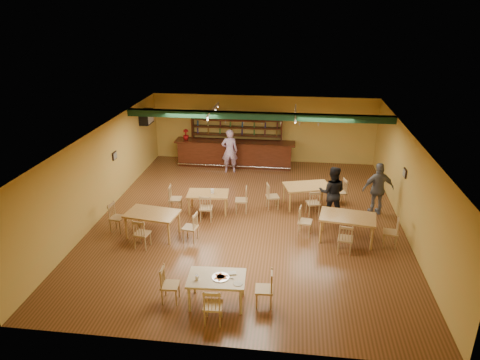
# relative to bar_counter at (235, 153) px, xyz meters

# --- Properties ---
(floor) EXTENTS (12.00, 12.00, 0.00)m
(floor) POSITION_rel_bar_counter_xyz_m (1.18, -5.15, -0.56)
(floor) COLOR #523517
(floor) RESTS_ON ground
(ceiling_beam) EXTENTS (10.00, 0.30, 0.25)m
(ceiling_beam) POSITION_rel_bar_counter_xyz_m (1.18, -2.35, 2.31)
(ceiling_beam) COLOR black
(ceiling_beam) RESTS_ON ceiling
(track_rail_left) EXTENTS (0.05, 2.50, 0.05)m
(track_rail_left) POSITION_rel_bar_counter_xyz_m (-0.62, -1.75, 2.38)
(track_rail_left) COLOR silver
(track_rail_left) RESTS_ON ceiling
(track_rail_right) EXTENTS (0.05, 2.50, 0.05)m
(track_rail_right) POSITION_rel_bar_counter_xyz_m (2.58, -1.75, 2.38)
(track_rail_right) COLOR silver
(track_rail_right) RESTS_ON ceiling
(ac_unit) EXTENTS (0.34, 0.70, 0.48)m
(ac_unit) POSITION_rel_bar_counter_xyz_m (-3.62, -0.95, 1.79)
(ac_unit) COLOR silver
(ac_unit) RESTS_ON wall_left
(picture_left) EXTENTS (0.04, 0.34, 0.28)m
(picture_left) POSITION_rel_bar_counter_xyz_m (-3.79, -4.15, 1.14)
(picture_left) COLOR black
(picture_left) RESTS_ON wall_left
(picture_right) EXTENTS (0.04, 0.34, 0.28)m
(picture_right) POSITION_rel_bar_counter_xyz_m (6.15, -4.65, 1.14)
(picture_right) COLOR black
(picture_right) RESTS_ON wall_right
(bar_counter) EXTENTS (5.29, 0.85, 1.13)m
(bar_counter) POSITION_rel_bar_counter_xyz_m (0.00, 0.00, 0.00)
(bar_counter) COLOR #38180B
(bar_counter) RESTS_ON ground
(back_bar_hutch) EXTENTS (4.10, 0.40, 2.28)m
(back_bar_hutch) POSITION_rel_bar_counter_xyz_m (0.00, 0.63, 0.57)
(back_bar_hutch) COLOR #38180B
(back_bar_hutch) RESTS_ON ground
(poinsettia) EXTENTS (0.34, 0.34, 0.47)m
(poinsettia) POSITION_rel_bar_counter_xyz_m (-2.20, 0.00, 0.80)
(poinsettia) COLOR #9C0E10
(poinsettia) RESTS_ON bar_counter
(dining_table_a) EXTENTS (1.47, 0.95, 0.70)m
(dining_table_a) POSITION_rel_bar_counter_xyz_m (-0.29, -4.77, -0.21)
(dining_table_a) COLOR #AC813D
(dining_table_a) RESTS_ON ground
(dining_table_b) EXTENTS (1.79, 1.36, 0.80)m
(dining_table_b) POSITION_rel_bar_counter_xyz_m (3.11, -3.90, -0.17)
(dining_table_b) COLOR #AC813D
(dining_table_b) RESTS_ON ground
(dining_table_c) EXTENTS (1.70, 1.16, 0.79)m
(dining_table_c) POSITION_rel_bar_counter_xyz_m (-1.67, -6.67, -0.17)
(dining_table_c) COLOR #AC813D
(dining_table_c) RESTS_ON ground
(dining_table_d) EXTENTS (1.77, 1.22, 0.82)m
(dining_table_d) POSITION_rel_bar_counter_xyz_m (4.28, -6.21, -0.15)
(dining_table_d) COLOR #AC813D
(dining_table_d) RESTS_ON ground
(near_table) EXTENTS (1.41, 0.94, 0.73)m
(near_table) POSITION_rel_bar_counter_xyz_m (0.88, -9.71, -0.20)
(near_table) COLOR tan
(near_table) RESTS_ON ground
(pizza_tray) EXTENTS (0.46, 0.46, 0.01)m
(pizza_tray) POSITION_rel_bar_counter_xyz_m (0.97, -9.71, 0.17)
(pizza_tray) COLOR silver
(pizza_tray) RESTS_ON near_table
(parmesan_shaker) EXTENTS (0.08, 0.08, 0.11)m
(parmesan_shaker) POSITION_rel_bar_counter_xyz_m (0.44, -9.86, 0.22)
(parmesan_shaker) COLOR #EAE5C6
(parmesan_shaker) RESTS_ON near_table
(napkin_stack) EXTENTS (0.23, 0.20, 0.03)m
(napkin_stack) POSITION_rel_bar_counter_xyz_m (1.22, -9.52, 0.18)
(napkin_stack) COLOR white
(napkin_stack) RESTS_ON near_table
(pizza_server) EXTENTS (0.33, 0.22, 0.00)m
(pizza_server) POSITION_rel_bar_counter_xyz_m (1.12, -9.66, 0.18)
(pizza_server) COLOR silver
(pizza_server) RESTS_ON pizza_tray
(side_plate) EXTENTS (0.23, 0.23, 0.01)m
(side_plate) POSITION_rel_bar_counter_xyz_m (1.41, -9.91, 0.17)
(side_plate) COLOR white
(side_plate) RESTS_ON near_table
(patron_bar) EXTENTS (0.75, 0.56, 1.89)m
(patron_bar) POSITION_rel_bar_counter_xyz_m (-0.11, -0.83, 0.38)
(patron_bar) COLOR #8D53B5
(patron_bar) RESTS_ON ground
(patron_right_a) EXTENTS (0.95, 0.78, 1.82)m
(patron_right_a) POSITION_rel_bar_counter_xyz_m (3.91, -4.70, 0.35)
(patron_right_a) COLOR black
(patron_right_a) RESTS_ON ground
(patron_right_b) EXTENTS (1.15, 0.67, 1.85)m
(patron_right_b) POSITION_rel_bar_counter_xyz_m (5.48, -4.21, 0.36)
(patron_right_b) COLOR slate
(patron_right_b) RESTS_ON ground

